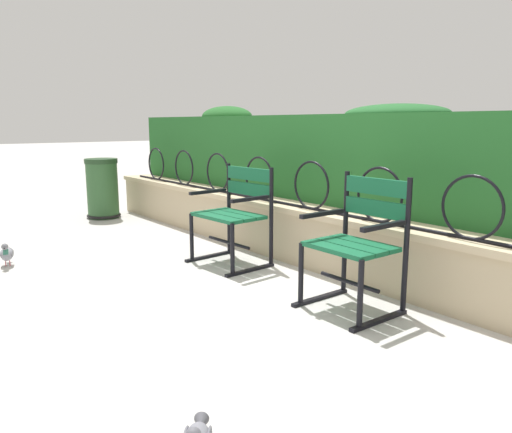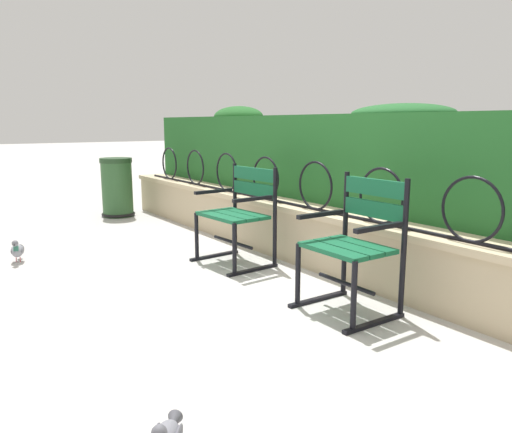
{
  "view_description": "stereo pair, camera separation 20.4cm",
  "coord_description": "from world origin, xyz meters",
  "px_view_note": "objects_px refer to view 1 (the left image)",
  "views": [
    {
      "loc": [
        2.86,
        -2.13,
        1.23
      ],
      "look_at": [
        0.0,
        0.11,
        0.55
      ],
      "focal_mm": 34.88,
      "sensor_mm": 36.0,
      "label": 1
    },
    {
      "loc": [
        2.98,
        -1.96,
        1.23
      ],
      "look_at": [
        0.0,
        0.11,
        0.55
      ],
      "focal_mm": 34.88,
      "sensor_mm": 36.0,
      "label": 2
    }
  ],
  "objects_px": {
    "park_chair_left": "(235,211)",
    "trash_bin": "(103,190)",
    "park_chair_right": "(358,240)",
    "pigeon_near_chairs": "(7,253)"
  },
  "relations": [
    {
      "from": "pigeon_near_chairs",
      "to": "trash_bin",
      "type": "bearing_deg",
      "value": 137.9
    },
    {
      "from": "park_chair_right",
      "to": "pigeon_near_chairs",
      "type": "relative_size",
      "value": 3.14
    },
    {
      "from": "pigeon_near_chairs",
      "to": "park_chair_right",
      "type": "bearing_deg",
      "value": 32.64
    },
    {
      "from": "park_chair_left",
      "to": "park_chair_right",
      "type": "bearing_deg",
      "value": -0.1
    },
    {
      "from": "pigeon_near_chairs",
      "to": "trash_bin",
      "type": "distance_m",
      "value": 2.29
    },
    {
      "from": "park_chair_left",
      "to": "park_chair_right",
      "type": "xyz_separation_m",
      "value": [
        1.4,
        -0.0,
        0.0
      ]
    },
    {
      "from": "trash_bin",
      "to": "pigeon_near_chairs",
      "type": "bearing_deg",
      "value": -42.1
    },
    {
      "from": "park_chair_right",
      "to": "trash_bin",
      "type": "bearing_deg",
      "value": -178.52
    },
    {
      "from": "park_chair_right",
      "to": "park_chair_left",
      "type": "bearing_deg",
      "value": 179.9
    },
    {
      "from": "park_chair_left",
      "to": "trash_bin",
      "type": "height_order",
      "value": "park_chair_left"
    }
  ]
}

